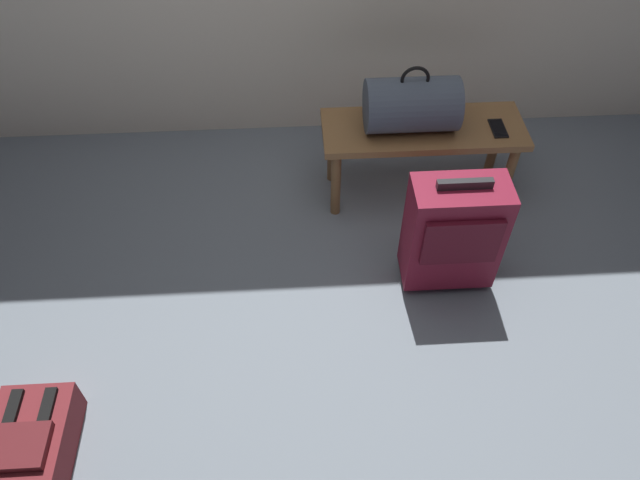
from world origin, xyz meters
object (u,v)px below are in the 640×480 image
Objects in this scene: duffel_bag_slate at (412,105)px; suitcase_upright_burgundy at (453,233)px; bench at (422,138)px; backpack_maroon at (32,440)px; cell_phone at (498,128)px.

duffel_bag_slate reaches higher than suitcase_upright_burgundy.
bench is 2.63× the size of backpack_maroon.
cell_phone is (0.36, -0.04, 0.07)m from bench.
cell_phone is 0.66m from suitcase_upright_burgundy.
backpack_maroon is at bearing -139.80° from duffel_bag_slate.
bench is at bearing 173.41° from cell_phone.
duffel_bag_slate is (-0.08, 0.00, 0.20)m from bench.
bench reaches higher than backpack_maroon.
cell_phone is 0.23× the size of suitcase_upright_burgundy.
suitcase_upright_burgundy is at bearing -86.35° from bench.
duffel_bag_slate reaches higher than bench.
bench is 2.16m from backpack_maroon.
bench is at bearing -0.00° from duffel_bag_slate.
cell_phone is at bearing 32.78° from backpack_maroon.
cell_phone is (0.43, -0.04, -0.13)m from duffel_bag_slate.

